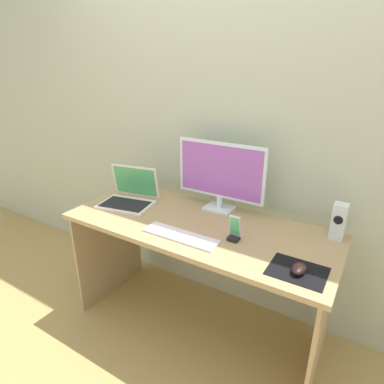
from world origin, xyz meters
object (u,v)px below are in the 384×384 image
at_px(laptop, 129,196).
at_px(mouse, 299,269).
at_px(monitor, 220,174).
at_px(phone_in_dock, 234,231).
at_px(speaker_right, 339,221).
at_px(keyboard_external, 180,236).

bearing_deg(laptop, mouse, -9.47).
xyz_separation_m(monitor, phone_in_dock, (0.24, -0.30, -0.19)).
bearing_deg(laptop, speaker_right, 10.05).
height_order(speaker_right, laptop, laptop).
xyz_separation_m(laptop, phone_in_dock, (0.79, -0.08, 0.00)).
height_order(laptop, keyboard_external, laptop).
xyz_separation_m(monitor, keyboard_external, (-0.02, -0.42, -0.23)).
height_order(laptop, mouse, laptop).
relative_size(speaker_right, keyboard_external, 0.46).
bearing_deg(monitor, keyboard_external, -92.18).
bearing_deg(monitor, laptop, -157.31).
relative_size(speaker_right, mouse, 1.96).
xyz_separation_m(monitor, laptop, (-0.54, -0.23, -0.19)).
distance_m(keyboard_external, phone_in_dock, 0.29).
bearing_deg(speaker_right, phone_in_dock, -146.83).
bearing_deg(keyboard_external, monitor, 87.60).
height_order(keyboard_external, mouse, mouse).
xyz_separation_m(mouse, phone_in_dock, (-0.36, 0.12, 0.03)).
relative_size(laptop, phone_in_dock, 2.70).
relative_size(monitor, mouse, 5.72).
relative_size(monitor, phone_in_dock, 4.11).
distance_m(monitor, phone_in_dock, 0.43).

